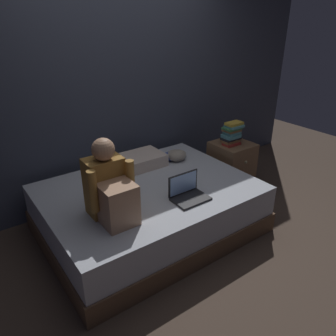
# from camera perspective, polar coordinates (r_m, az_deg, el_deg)

# --- Properties ---
(ground_plane) EXTENTS (8.00, 8.00, 0.00)m
(ground_plane) POSITION_cam_1_polar(r_m,az_deg,el_deg) (3.31, 2.71, -11.73)
(ground_plane) COLOR #47382D
(wall_back) EXTENTS (5.60, 0.10, 2.70)m
(wall_back) POSITION_cam_1_polar(r_m,az_deg,el_deg) (3.71, -8.83, 15.06)
(wall_back) COLOR #383D4C
(wall_back) RESTS_ON ground_plane
(bed) EXTENTS (2.00, 1.50, 0.49)m
(bed) POSITION_cam_1_polar(r_m,az_deg,el_deg) (3.28, -3.26, -7.02)
(bed) COLOR brown
(bed) RESTS_ON ground_plane
(nightstand) EXTENTS (0.44, 0.46, 0.59)m
(nightstand) POSITION_cam_1_polar(r_m,az_deg,el_deg) (4.10, 10.89, 0.39)
(nightstand) COLOR brown
(nightstand) RESTS_ON ground_plane
(person_sitting) EXTENTS (0.39, 0.44, 0.66)m
(person_sitting) POSITION_cam_1_polar(r_m,az_deg,el_deg) (2.63, -10.06, -3.57)
(person_sitting) COLOR olive
(person_sitting) RESTS_ON bed
(laptop) EXTENTS (0.32, 0.23, 0.22)m
(laptop) POSITION_cam_1_polar(r_m,az_deg,el_deg) (2.94, 3.42, -4.27)
(laptop) COLOR black
(laptop) RESTS_ON bed
(pillow) EXTENTS (0.56, 0.36, 0.13)m
(pillow) POSITION_cam_1_polar(r_m,az_deg,el_deg) (3.54, -5.28, 1.21)
(pillow) COLOR beige
(pillow) RESTS_ON bed
(book_stack) EXTENTS (0.23, 0.18, 0.27)m
(book_stack) POSITION_cam_1_polar(r_m,az_deg,el_deg) (3.91, 11.05, 5.93)
(book_stack) COLOR #9E2D28
(book_stack) RESTS_ON nightstand
(clothes_pile) EXTENTS (0.30, 0.22, 0.12)m
(clothes_pile) POSITION_cam_1_polar(r_m,az_deg,el_deg) (3.69, 1.28, 2.22)
(clothes_pile) COLOR gray
(clothes_pile) RESTS_ON bed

